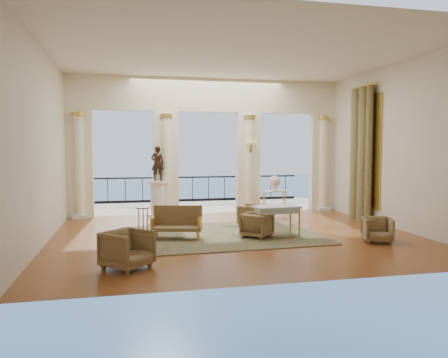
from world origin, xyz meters
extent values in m
plane|color=#552A0D|center=(0.00, 0.00, 0.00)|extent=(9.00, 9.00, 0.00)
plane|color=beige|center=(0.00, -4.00, 2.25)|extent=(9.00, 0.00, 9.00)
plane|color=beige|center=(-4.50, 0.00, 2.25)|extent=(0.00, 8.00, 8.00)
plane|color=beige|center=(4.50, 0.00, 2.25)|extent=(0.00, 8.00, 8.00)
plane|color=white|center=(0.00, 0.00, 4.50)|extent=(9.00, 9.00, 0.00)
cube|color=#FCF4CC|center=(0.00, 3.85, 3.95)|extent=(9.00, 0.30, 1.10)
cube|color=#FCF4CC|center=(-4.10, 3.85, 1.70)|extent=(0.80, 0.30, 3.40)
cylinder|color=#FCF4CC|center=(-4.10, 3.67, 1.60)|extent=(0.28, 0.28, 3.20)
cylinder|color=gold|center=(-4.10, 3.67, 3.25)|extent=(0.40, 0.40, 0.12)
cube|color=silver|center=(-4.10, 3.67, 0.06)|extent=(0.45, 0.45, 0.12)
cube|color=#FCF4CC|center=(-1.40, 3.85, 1.70)|extent=(0.80, 0.30, 3.40)
cylinder|color=#FCF4CC|center=(-1.40, 3.67, 1.60)|extent=(0.28, 0.28, 3.20)
cylinder|color=gold|center=(-1.40, 3.67, 3.25)|extent=(0.40, 0.40, 0.12)
cube|color=silver|center=(-1.40, 3.67, 0.06)|extent=(0.45, 0.45, 0.12)
cube|color=#FCF4CC|center=(1.40, 3.85, 1.70)|extent=(0.80, 0.30, 3.40)
cylinder|color=#FCF4CC|center=(1.40, 3.67, 1.60)|extent=(0.28, 0.28, 3.20)
cylinder|color=gold|center=(1.40, 3.67, 3.25)|extent=(0.40, 0.40, 0.12)
cube|color=silver|center=(1.40, 3.67, 0.06)|extent=(0.45, 0.45, 0.12)
cube|color=#FCF4CC|center=(4.10, 3.85, 1.70)|extent=(0.80, 0.30, 3.40)
cylinder|color=#FCF4CC|center=(4.10, 3.67, 1.60)|extent=(0.28, 0.28, 3.20)
cylinder|color=gold|center=(4.10, 3.67, 3.25)|extent=(0.40, 0.40, 0.12)
cube|color=silver|center=(4.10, 3.67, 0.06)|extent=(0.45, 0.45, 0.12)
cube|color=beige|center=(0.00, 5.80, -0.05)|extent=(10.00, 3.60, 0.10)
cube|color=black|center=(0.00, 7.40, 1.00)|extent=(9.00, 0.06, 0.06)
cube|color=black|center=(0.00, 7.40, 0.05)|extent=(9.00, 0.06, 0.10)
cylinder|color=black|center=(0.00, 7.40, 0.50)|extent=(0.03, 0.03, 1.00)
cylinder|color=black|center=(-4.10, 7.40, 0.50)|extent=(0.03, 0.03, 1.00)
cylinder|color=black|center=(4.10, 7.40, 0.50)|extent=(0.03, 0.03, 1.00)
cylinder|color=#4C3823|center=(2.00, 6.60, 2.10)|extent=(0.20, 0.20, 4.20)
plane|color=#275381|center=(0.00, 60.00, -6.00)|extent=(160.00, 160.00, 0.00)
cylinder|color=brown|center=(4.30, 1.05, 2.00)|extent=(0.26, 0.26, 4.00)
cylinder|color=brown|center=(4.26, 1.50, 2.00)|extent=(0.32, 0.32, 4.00)
cylinder|color=brown|center=(4.30, 1.95, 2.00)|extent=(0.26, 0.26, 4.00)
cylinder|color=gold|center=(4.35, 1.50, 4.05)|extent=(0.08, 1.40, 0.08)
cube|color=gold|center=(4.47, 1.50, 2.10)|extent=(0.04, 1.60, 3.40)
cube|color=gold|center=(1.40, 3.53, 2.20)|extent=(0.10, 0.04, 0.25)
cylinder|color=gold|center=(1.26, 3.45, 2.30)|extent=(0.02, 0.02, 0.22)
cylinder|color=gold|center=(1.40, 3.45, 2.30)|extent=(0.02, 0.02, 0.22)
cylinder|color=gold|center=(1.54, 3.45, 2.30)|extent=(0.02, 0.02, 0.22)
cube|color=#2D341A|center=(-0.28, 0.10, 0.01)|extent=(4.73, 3.75, 0.02)
imported|color=#43341E|center=(-2.67, -2.52, 0.39)|extent=(1.03, 1.03, 0.77)
imported|color=#43341E|center=(3.04, -1.49, 0.32)|extent=(0.79, 0.76, 0.65)
imported|color=#43341E|center=(0.79, 1.29, 0.33)|extent=(0.87, 0.88, 0.66)
imported|color=#43341E|center=(0.46, -0.34, 0.33)|extent=(0.88, 0.88, 0.66)
cube|color=#43341E|center=(-1.50, -0.13, 0.27)|extent=(1.28, 0.76, 0.09)
cube|color=#43341E|center=(-1.44, 0.09, 0.55)|extent=(1.18, 0.36, 0.49)
cube|color=gold|center=(-2.04, 0.00, 0.43)|extent=(0.19, 0.49, 0.23)
cube|color=gold|center=(-0.96, -0.27, 0.43)|extent=(0.19, 0.49, 0.23)
cylinder|color=gold|center=(-2.05, -0.20, 0.11)|extent=(0.04, 0.04, 0.22)
cylinder|color=gold|center=(-1.05, -0.44, 0.11)|extent=(0.04, 0.04, 0.22)
cylinder|color=gold|center=(-1.95, 0.18, 0.11)|extent=(0.04, 0.04, 0.22)
cylinder|color=gold|center=(-0.95, -0.07, 0.11)|extent=(0.04, 0.04, 0.22)
cube|color=#93A7B8|center=(0.96, -0.33, 0.74)|extent=(1.15, 0.69, 0.05)
cylinder|color=gold|center=(0.48, -0.62, 0.36)|extent=(0.04, 0.04, 0.71)
cylinder|color=gold|center=(1.49, -0.54, 0.36)|extent=(0.04, 0.04, 0.71)
cylinder|color=gold|center=(0.44, -0.11, 0.36)|extent=(0.04, 0.04, 0.71)
cylinder|color=gold|center=(1.45, -0.04, 0.36)|extent=(0.04, 0.04, 0.71)
cylinder|color=silver|center=(-1.70, 3.50, 0.04)|extent=(0.63, 0.63, 0.08)
cylinder|color=silver|center=(-1.70, 3.50, 0.58)|extent=(0.46, 0.46, 1.01)
cylinder|color=silver|center=(-1.70, 3.50, 1.12)|extent=(0.59, 0.59, 0.06)
imported|color=black|center=(-1.70, 3.50, 1.71)|extent=(0.44, 0.32, 1.12)
cube|color=silver|center=(2.20, 3.39, 0.75)|extent=(0.87, 0.59, 0.04)
cylinder|color=gold|center=(1.91, 3.15, 0.36)|extent=(0.04, 0.04, 0.72)
cylinder|color=gold|center=(2.58, 3.41, 0.36)|extent=(0.04, 0.04, 0.72)
cylinder|color=gold|center=(1.82, 3.36, 0.36)|extent=(0.04, 0.04, 0.72)
cylinder|color=gold|center=(2.49, 3.62, 0.36)|extent=(0.04, 0.04, 0.72)
cylinder|color=silver|center=(2.20, 3.39, 0.89)|extent=(0.19, 0.19, 0.24)
sphere|color=pink|center=(2.20, 3.39, 1.08)|extent=(0.38, 0.38, 0.38)
cylinder|color=black|center=(-2.26, 1.02, 0.64)|extent=(0.40, 0.40, 0.03)
cylinder|color=black|center=(-2.15, 1.09, 0.31)|extent=(0.03, 0.03, 0.63)
cylinder|color=black|center=(-2.37, 1.09, 0.31)|extent=(0.03, 0.03, 0.63)
cylinder|color=black|center=(-2.26, 0.90, 0.31)|extent=(0.03, 0.03, 0.63)
camera|label=1|loc=(-2.65, -10.55, 2.19)|focal=35.00mm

